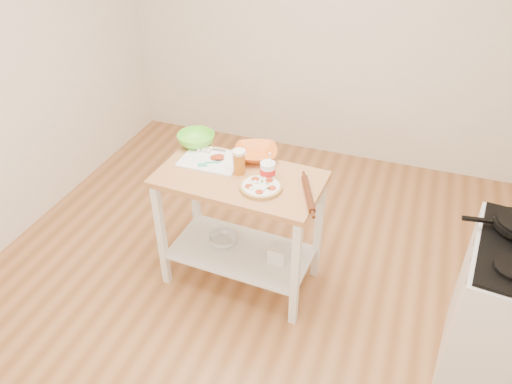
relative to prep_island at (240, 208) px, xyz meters
The scene contains 13 objects.
room_shell 0.75m from the prep_island, 65.54° to the right, with size 4.04×4.54×2.74m.
prep_island is the anchor object (origin of this frame).
pizza 0.34m from the prep_island, 25.35° to the right, with size 0.27×0.27×0.04m.
cutting_board 0.39m from the prep_island, 153.53° to the left, with size 0.40×0.30×0.04m.
spatula 0.37m from the prep_island, 167.38° to the left, with size 0.14×0.10×0.01m.
knife 0.51m from the prep_island, 148.78° to the left, with size 0.27×0.05×0.01m.
orange_bowl 0.39m from the prep_island, 84.76° to the left, with size 0.29×0.29×0.07m, color orange.
green_bowl 0.60m from the prep_island, 147.07° to the left, with size 0.27×0.27×0.08m, color #68D835.
beer_pint 0.34m from the prep_island, 110.41° to the left, with size 0.08×0.08×0.17m.
yogurt_tub 0.37m from the prep_island, 12.08° to the left, with size 0.10×0.10×0.21m.
rolling_pin 0.55m from the prep_island, ahead, with size 0.04×0.04×0.36m, color #502412.
shelf_glass_bowl 0.38m from the prep_island, 167.23° to the left, with size 0.21×0.21×0.07m, color silver.
shelf_bin 0.43m from the prep_island, ahead, with size 0.12×0.12×0.12m, color white.
Camera 1 is at (0.91, -2.27, 2.67)m, focal length 35.00 mm.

